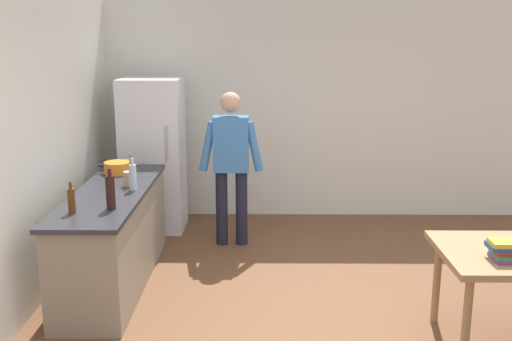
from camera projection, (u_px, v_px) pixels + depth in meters
name	position (u px, v px, depth m)	size (l,w,h in m)	color
ground_plane	(337.00, 324.00, 4.75)	(14.00, 14.00, 0.00)	brown
wall_back	(311.00, 111.00, 7.36)	(6.40, 0.12, 2.70)	silver
wall_left	(14.00, 156.00, 4.66)	(0.12, 5.60, 2.70)	silver
kitchen_counter	(114.00, 237.00, 5.45)	(0.64, 2.20, 0.90)	gray
refrigerator	(153.00, 155.00, 6.90)	(0.70, 0.67, 1.80)	white
person	(231.00, 159.00, 6.33)	(0.70, 0.22, 1.70)	#1E1E2D
cooking_pot	(118.00, 168.00, 5.99)	(0.40, 0.28, 0.12)	orange
utensil_jar	(129.00, 178.00, 5.49)	(0.11, 0.11, 0.32)	tan
bottle_wine_dark	(110.00, 192.00, 4.75)	(0.08, 0.08, 0.34)	black
bottle_beer_brown	(71.00, 200.00, 4.65)	(0.06, 0.06, 0.26)	#5B3314
bottle_water_clear	(133.00, 177.00, 5.33)	(0.07, 0.07, 0.30)	silver
book_stack	(509.00, 250.00, 4.09)	(0.27, 0.20, 0.15)	#753D7F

